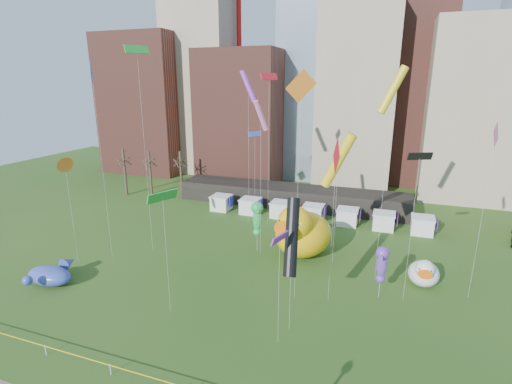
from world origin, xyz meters
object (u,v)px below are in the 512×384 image
at_px(small_duck, 424,273).
at_px(whale_inflatable, 51,275).
at_px(seahorse_green, 257,216).
at_px(big_duck, 302,232).
at_px(seahorse_purple, 382,262).

distance_m(small_duck, whale_inflatable, 37.94).
bearing_deg(seahorse_green, whale_inflatable, -159.29).
height_order(big_duck, seahorse_green, big_duck).
relative_size(big_duck, small_duck, 2.25).
bearing_deg(whale_inflatable, big_duck, 32.26).
xyz_separation_m(seahorse_purple, whale_inflatable, (-31.75, -8.60, -2.74)).
bearing_deg(small_duck, big_duck, 171.88).
bearing_deg(whale_inflatable, seahorse_purple, 13.83).
bearing_deg(seahorse_green, big_duck, -16.87).
relative_size(seahorse_purple, whale_inflatable, 0.83).
bearing_deg(seahorse_purple, seahorse_green, 164.33).
distance_m(big_duck, seahorse_green, 5.62).
bearing_deg(big_duck, seahorse_green, -164.08).
bearing_deg(big_duck, seahorse_purple, -21.97).
relative_size(big_duck, whale_inflatable, 1.47).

